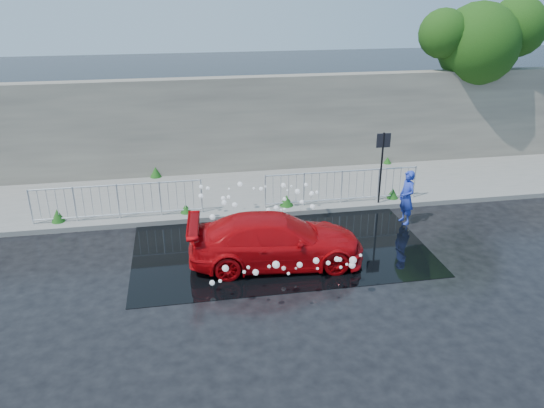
% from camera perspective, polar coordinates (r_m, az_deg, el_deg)
% --- Properties ---
extents(ground, '(90.00, 90.00, 0.00)m').
position_cam_1_polar(ground, '(13.93, -0.48, -6.46)').
color(ground, black).
rests_on(ground, ground).
extents(pavement, '(30.00, 4.00, 0.15)m').
position_cam_1_polar(pavement, '(18.38, -3.11, 1.29)').
color(pavement, slate).
rests_on(pavement, ground).
extents(curb, '(30.00, 0.25, 0.16)m').
position_cam_1_polar(curb, '(16.55, -2.24, -1.20)').
color(curb, slate).
rests_on(curb, ground).
extents(retaining_wall, '(30.00, 0.60, 3.50)m').
position_cam_1_polar(retaining_wall, '(19.90, -4.04, 8.48)').
color(retaining_wall, '#5F5850').
rests_on(retaining_wall, pavement).
extents(puddle, '(8.00, 5.00, 0.01)m').
position_cam_1_polar(puddle, '(14.87, 0.77, -4.42)').
color(puddle, black).
rests_on(puddle, ground).
extents(sign_post, '(0.45, 0.06, 2.50)m').
position_cam_1_polar(sign_post, '(17.09, 11.77, 5.01)').
color(sign_post, black).
rests_on(sign_post, ground).
extents(tree, '(5.08, 3.14, 6.34)m').
position_cam_1_polar(tree, '(22.73, 21.77, 16.15)').
color(tree, '#332114').
rests_on(tree, ground).
extents(railing_left, '(5.05, 0.05, 1.10)m').
position_cam_1_polar(railing_left, '(16.61, -16.24, 0.40)').
color(railing_left, silver).
rests_on(railing_left, pavement).
extents(railing_right, '(5.05, 0.05, 1.10)m').
position_cam_1_polar(railing_right, '(17.24, 7.49, 1.98)').
color(railing_right, silver).
rests_on(railing_right, pavement).
extents(weeds, '(12.17, 3.93, 0.40)m').
position_cam_1_polar(weeds, '(17.76, -4.37, 1.34)').
color(weeds, '#124614').
rests_on(weeds, pavement).
extents(water_spray, '(3.66, 5.75, 1.06)m').
position_cam_1_polar(water_spray, '(14.52, -0.55, -2.03)').
color(water_spray, white).
rests_on(water_spray, ground).
extents(red_car, '(4.63, 2.16, 1.31)m').
position_cam_1_polar(red_car, '(13.69, 0.47, -3.91)').
color(red_car, '#B5070B').
rests_on(red_car, ground).
extents(person, '(0.48, 0.66, 1.66)m').
position_cam_1_polar(person, '(16.40, 14.29, 0.70)').
color(person, '#243AB7').
rests_on(person, ground).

